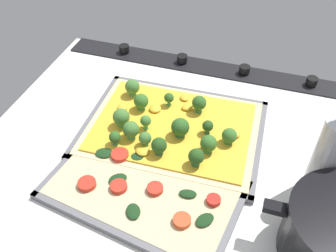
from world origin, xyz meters
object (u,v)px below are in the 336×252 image
baking_tray_front (173,131)px  veggie_pizza_back (143,189)px  broccoli_pizza (171,127)px  baking_tray_back (143,191)px  oil_bottle (330,157)px

baking_tray_front → veggie_pizza_back: 17.50cm
broccoli_pizza → veggie_pizza_back: size_ratio=1.03×
baking_tray_front → baking_tray_back: bearing=88.4°
baking_tray_back → veggie_pizza_back: 0.70cm
baking_tray_front → baking_tray_back: same height
broccoli_pizza → oil_bottle: 32.67cm
baking_tray_front → baking_tray_back: size_ratio=1.02×
broccoli_pizza → oil_bottle: oil_bottle is taller
baking_tray_front → baking_tray_back: 17.49cm
broccoli_pizza → veggie_pizza_back: bearing=89.2°
baking_tray_back → oil_bottle: size_ratio=1.72×
baking_tray_back → veggie_pizza_back: veggie_pizza_back is taller
baking_tray_front → broccoli_pizza: (0.34, 0.52, 1.64)cm
oil_bottle → veggie_pizza_back: bearing=18.4°
broccoli_pizza → baking_tray_front: bearing=-122.9°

